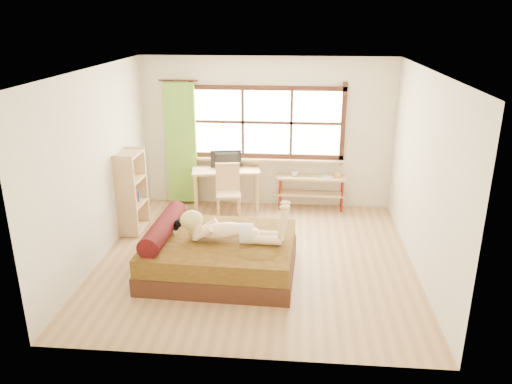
# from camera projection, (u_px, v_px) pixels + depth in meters

# --- Properties ---
(floor) EXTENTS (4.50, 4.50, 0.00)m
(floor) POSITION_uv_depth(u_px,v_px,m) (256.00, 258.00, 7.31)
(floor) COLOR #9E754C
(floor) RESTS_ON ground
(ceiling) EXTENTS (4.50, 4.50, 0.00)m
(ceiling) POSITION_uv_depth(u_px,v_px,m) (256.00, 70.00, 6.39)
(ceiling) COLOR white
(ceiling) RESTS_ON wall_back
(wall_back) EXTENTS (4.50, 0.00, 4.50)m
(wall_back) POSITION_uv_depth(u_px,v_px,m) (267.00, 133.00, 8.96)
(wall_back) COLOR silver
(wall_back) RESTS_ON floor
(wall_front) EXTENTS (4.50, 0.00, 4.50)m
(wall_front) POSITION_uv_depth(u_px,v_px,m) (236.00, 240.00, 4.74)
(wall_front) COLOR silver
(wall_front) RESTS_ON floor
(wall_left) EXTENTS (0.00, 4.50, 4.50)m
(wall_left) POSITION_uv_depth(u_px,v_px,m) (98.00, 166.00, 7.03)
(wall_left) COLOR silver
(wall_left) RESTS_ON floor
(wall_right) EXTENTS (0.00, 4.50, 4.50)m
(wall_right) POSITION_uv_depth(u_px,v_px,m) (424.00, 175.00, 6.66)
(wall_right) COLOR silver
(wall_right) RESTS_ON floor
(window) EXTENTS (2.80, 0.16, 1.46)m
(window) POSITION_uv_depth(u_px,v_px,m) (267.00, 125.00, 8.87)
(window) COLOR #FFEDBF
(window) RESTS_ON wall_back
(curtain) EXTENTS (0.55, 0.10, 2.20)m
(curtain) POSITION_uv_depth(u_px,v_px,m) (181.00, 144.00, 9.04)
(curtain) COLOR #669A2A
(curtain) RESTS_ON wall_back
(bed) EXTENTS (2.07, 1.68, 0.77)m
(bed) POSITION_uv_depth(u_px,v_px,m) (217.00, 254.00, 6.85)
(bed) COLOR #381B10
(bed) RESTS_ON floor
(woman) EXTENTS (1.42, 0.45, 0.60)m
(woman) POSITION_uv_depth(u_px,v_px,m) (230.00, 220.00, 6.60)
(woman) COLOR beige
(woman) RESTS_ON bed
(kitten) EXTENTS (0.31, 0.13, 0.24)m
(kitten) POSITION_uv_depth(u_px,v_px,m) (169.00, 226.00, 6.88)
(kitten) COLOR black
(kitten) RESTS_ON bed
(desk) EXTENTS (1.28, 0.75, 0.75)m
(desk) POSITION_uv_depth(u_px,v_px,m) (226.00, 174.00, 8.97)
(desk) COLOR tan
(desk) RESTS_ON floor
(monitor) EXTENTS (0.56, 0.17, 0.32)m
(monitor) POSITION_uv_depth(u_px,v_px,m) (226.00, 160.00, 8.93)
(monitor) COLOR black
(monitor) RESTS_ON desk
(chair) EXTENTS (0.49, 0.49, 0.94)m
(chair) POSITION_uv_depth(u_px,v_px,m) (228.00, 188.00, 8.66)
(chair) COLOR tan
(chair) RESTS_ON floor
(pipe_shelf) EXTENTS (1.23, 0.33, 0.69)m
(pipe_shelf) POSITION_uv_depth(u_px,v_px,m) (312.00, 185.00, 9.03)
(pipe_shelf) COLOR tan
(pipe_shelf) RESTS_ON floor
(cup) EXTENTS (0.13, 0.13, 0.10)m
(cup) POSITION_uv_depth(u_px,v_px,m) (295.00, 174.00, 8.98)
(cup) COLOR gray
(cup) RESTS_ON pipe_shelf
(book) EXTENTS (0.18, 0.24, 0.02)m
(book) POSITION_uv_depth(u_px,v_px,m) (323.00, 176.00, 8.95)
(book) COLOR gray
(book) RESTS_ON pipe_shelf
(bookshelf) EXTENTS (0.35, 0.59, 1.34)m
(bookshelf) POSITION_uv_depth(u_px,v_px,m) (132.00, 192.00, 8.01)
(bookshelf) COLOR tan
(bookshelf) RESTS_ON floor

